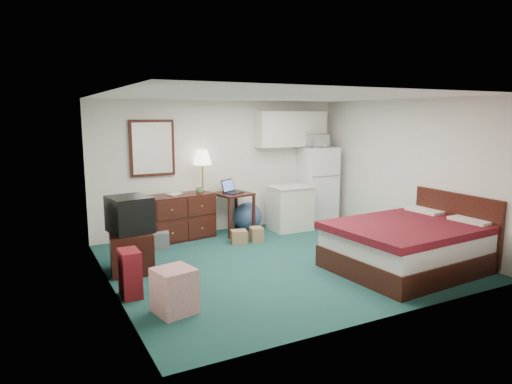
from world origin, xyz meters
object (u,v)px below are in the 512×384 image
tv_stand (132,252)px  bed (408,246)px  dresser (180,217)px  floor_lamp (203,193)px  desk (233,213)px  fridge (318,185)px  kitchen_counter (290,209)px  suitcase (130,273)px

tv_stand → bed: bearing=-18.6°
dresser → floor_lamp: 0.62m
desk → tv_stand: 2.54m
floor_lamp → tv_stand: size_ratio=2.54×
desk → fridge: fridge is taller
dresser → floor_lamp: bearing=-0.6°
floor_lamp → desk: 0.69m
bed → dresser: bearing=123.9°
kitchen_counter → tv_stand: size_ratio=1.33×
dresser → suitcase: (-1.40, -2.31, -0.11)m
dresser → floor_lamp: floor_lamp is taller
floor_lamp → fridge: floor_lamp is taller
dresser → tv_stand: bearing=-139.4°
floor_lamp → desk: size_ratio=2.04×
floor_lamp → bed: floor_lamp is taller
bed → tv_stand: bed is taller
floor_lamp → bed: 3.78m
fridge → tv_stand: bearing=-155.8°
kitchen_counter → suitcase: size_ratio=1.41×
desk → fridge: bearing=-11.1°
fridge → desk: bearing=-173.0°
desk → kitchen_counter: (1.12, -0.24, 0.03)m
desk → fridge: (1.94, 0.00, 0.40)m
suitcase → kitchen_counter: bearing=28.8°
tv_stand → suitcase: size_ratio=1.06×
desk → bed: bearing=-76.1°
desk → suitcase: desk is taller
fridge → suitcase: 4.90m
dresser → fridge: size_ratio=0.76×
floor_lamp → desk: floor_lamp is taller
dresser → floor_lamp: (0.48, 0.07, 0.39)m
kitchen_counter → bed: 2.80m
suitcase → tv_stand: bearing=76.3°
desk → suitcase: 3.27m
floor_lamp → tv_stand: 2.26m
tv_stand → suitcase: bearing=-96.1°
floor_lamp → suitcase: (-1.87, -2.38, -0.50)m
floor_lamp → bed: bearing=-58.6°
dresser → bed: dresser is taller
floor_lamp → suitcase: size_ratio=2.69×
floor_lamp → kitchen_counter: (1.66, -0.41, -0.38)m
kitchen_counter → suitcase: kitchen_counter is taller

